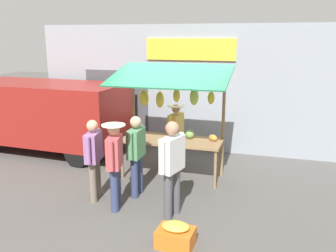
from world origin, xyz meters
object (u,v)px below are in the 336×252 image
Objects in this scene: produce_crate_near at (176,235)px; parked_van at (41,110)px; market_stall at (173,109)px; shopper_with_shopping_bag at (94,155)px; shopper_in_grey_tee at (136,151)px; shopper_with_ponytail at (115,159)px; shopper_in_striped_shirt at (172,162)px; vendor_with_sunhat at (176,130)px.

parked_van is at bearing -36.02° from produce_crate_near.
market_stall is 1.58× the size of shopper_with_shopping_bag.
market_stall is 1.40m from shopper_in_grey_tee.
shopper_with_ponytail is 0.36× the size of parked_van.
shopper_with_ponytail is at bearing 104.82° from shopper_in_striped_shirt.
parked_van is at bearing 74.65° from shopper_in_striped_shirt.
produce_crate_near is (-0.81, 2.69, -1.37)m from market_stall.
shopper_with_ponytail is 0.66m from shopper_in_grey_tee.
shopper_in_grey_tee is at bearing -51.16° from produce_crate_near.
shopper_in_grey_tee is (0.28, 1.88, 0.05)m from vendor_with_sunhat.
market_stall is 1.97m from shopper_in_striped_shirt.
parked_van is at bearing 60.83° from shopper_in_grey_tee.
shopper_in_grey_tee is at bearing -27.41° from shopper_with_ponytail.
shopper_with_ponytail is at bearing -123.36° from shopper_with_shopping_bag.
shopper_in_grey_tee is 2.08m from produce_crate_near.
shopper_in_grey_tee is 0.81m from shopper_with_shopping_bag.
market_stall is at bearing -30.56° from shopper_with_ponytail.
market_stall is 0.97m from vendor_with_sunhat.
market_stall reaches higher than vendor_with_sunhat.
market_stall reaches higher than shopper_in_grey_tee.
produce_crate_near is at bearing 146.41° from parked_van.
vendor_with_sunhat is at bearing -79.78° from market_stall.
shopper_with_shopping_bag is at bearing 96.37° from shopper_in_striped_shirt.
shopper_in_striped_shirt reaches higher than shopper_with_ponytail.
parked_van is at bearing 39.10° from shopper_with_ponytail.
vendor_with_sunhat is at bearing 29.02° from shopper_in_striped_shirt.
shopper_in_striped_shirt is 0.38× the size of parked_van.
produce_crate_near is at bearing 27.05° from vendor_with_sunhat.
shopper_with_ponytail is 1.01× the size of shopper_in_grey_tee.
vendor_with_sunhat is at bearing -23.32° from shopper_with_ponytail.
parked_van is at bearing -11.26° from market_stall.
produce_crate_near is (-1.92, 1.11, -0.73)m from shopper_with_shopping_bag.
parked_van is (4.49, -2.62, 0.12)m from shopper_in_striped_shirt.
shopper_in_grey_tee is at bearing -70.22° from shopper_with_shopping_bag.
shopper_with_ponytail is 2.84× the size of produce_crate_near.
market_stall is at bearing 30.46° from shopper_in_striped_shirt.
shopper_in_striped_shirt reaches higher than shopper_with_shopping_bag.
shopper_with_ponytail is at bearing 145.01° from parked_van.
shopper_in_striped_shirt is 1.12m from shopper_in_grey_tee.
shopper_in_striped_shirt is at bearing -103.57° from shopper_with_ponytail.
market_stall is at bearing 171.17° from parked_van.
market_stall reaches higher than produce_crate_near.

